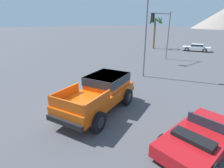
{
  "coord_description": "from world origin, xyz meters",
  "views": [
    {
      "loc": [
        7.38,
        -4.9,
        4.62
      ],
      "look_at": [
        0.43,
        1.05,
        1.33
      ],
      "focal_mm": 28.0,
      "sensor_mm": 36.0,
      "label": 1
    }
  ],
  "objects_px": {
    "red_convertible_car": "(200,138)",
    "palm_tree_short": "(155,24)",
    "traffic_light_main": "(162,27)",
    "street_lamp_post": "(147,14)",
    "parked_car_white": "(196,47)",
    "orange_pickup_truck": "(101,91)"
  },
  "relations": [
    {
      "from": "red_convertible_car",
      "to": "parked_car_white",
      "type": "relative_size",
      "value": 0.9
    },
    {
      "from": "orange_pickup_truck",
      "to": "red_convertible_car",
      "type": "relative_size",
      "value": 1.36
    },
    {
      "from": "orange_pickup_truck",
      "to": "palm_tree_short",
      "type": "distance_m",
      "value": 24.69
    },
    {
      "from": "traffic_light_main",
      "to": "street_lamp_post",
      "type": "xyz_separation_m",
      "value": [
        2.99,
        -6.59,
        1.19
      ]
    },
    {
      "from": "street_lamp_post",
      "to": "parked_car_white",
      "type": "bearing_deg",
      "value": 101.07
    },
    {
      "from": "street_lamp_post",
      "to": "traffic_light_main",
      "type": "bearing_deg",
      "value": 114.38
    },
    {
      "from": "parked_car_white",
      "to": "palm_tree_short",
      "type": "distance_m",
      "value": 7.87
    },
    {
      "from": "parked_car_white",
      "to": "traffic_light_main",
      "type": "height_order",
      "value": "traffic_light_main"
    },
    {
      "from": "red_convertible_car",
      "to": "traffic_light_main",
      "type": "relative_size",
      "value": 0.71
    },
    {
      "from": "parked_car_white",
      "to": "street_lamp_post",
      "type": "height_order",
      "value": "street_lamp_post"
    },
    {
      "from": "orange_pickup_truck",
      "to": "street_lamp_post",
      "type": "relative_size",
      "value": 0.63
    },
    {
      "from": "red_convertible_car",
      "to": "palm_tree_short",
      "type": "bearing_deg",
      "value": 129.06
    },
    {
      "from": "red_convertible_car",
      "to": "palm_tree_short",
      "type": "distance_m",
      "value": 26.95
    },
    {
      "from": "orange_pickup_truck",
      "to": "traffic_light_main",
      "type": "distance_m",
      "value": 14.5
    },
    {
      "from": "orange_pickup_truck",
      "to": "palm_tree_short",
      "type": "xyz_separation_m",
      "value": [
        -12.26,
        21.2,
        3.15
      ]
    },
    {
      "from": "red_convertible_car",
      "to": "parked_car_white",
      "type": "distance_m",
      "value": 25.61
    },
    {
      "from": "orange_pickup_truck",
      "to": "red_convertible_car",
      "type": "bearing_deg",
      "value": -10.14
    },
    {
      "from": "traffic_light_main",
      "to": "street_lamp_post",
      "type": "bearing_deg",
      "value": 24.38
    },
    {
      "from": "parked_car_white",
      "to": "street_lamp_post",
      "type": "xyz_separation_m",
      "value": [
        3.43,
        -17.52,
        4.6
      ]
    },
    {
      "from": "orange_pickup_truck",
      "to": "traffic_light_main",
      "type": "relative_size",
      "value": 0.97
    },
    {
      "from": "parked_car_white",
      "to": "traffic_light_main",
      "type": "xyz_separation_m",
      "value": [
        0.44,
        -10.93,
        3.41
      ]
    },
    {
      "from": "red_convertible_car",
      "to": "orange_pickup_truck",
      "type": "bearing_deg",
      "value": -171.47
    }
  ]
}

